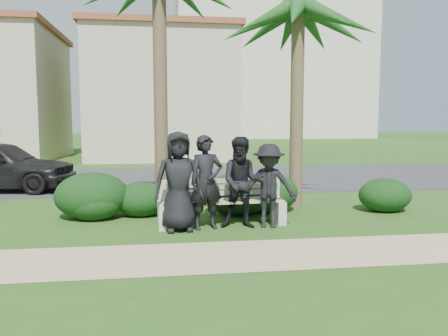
{
  "coord_description": "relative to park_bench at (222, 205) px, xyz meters",
  "views": [
    {
      "loc": [
        -0.96,
        -8.32,
        2.06
      ],
      "look_at": [
        0.33,
        1.0,
        1.08
      ],
      "focal_mm": 35.0,
      "sensor_mm": 36.0,
      "label": 1
    }
  ],
  "objects": [
    {
      "name": "man_d",
      "position": [
        0.9,
        -0.31,
        0.42
      ],
      "size": [
        1.17,
        0.82,
        1.65
      ],
      "primitive_type": "imported",
      "rotation": [
        0.0,
        0.0,
        -0.21
      ],
      "color": "black",
      "rests_on": "ground"
    },
    {
      "name": "man_b",
      "position": [
        -0.34,
        -0.29,
        0.51
      ],
      "size": [
        0.75,
        0.58,
        1.82
      ],
      "primitive_type": "imported",
      "rotation": [
        0.0,
        0.0,
        0.24
      ],
      "color": "black",
      "rests_on": "ground"
    },
    {
      "name": "hedge_f",
      "position": [
        3.96,
        0.84,
        -0.0
      ],
      "size": [
        1.23,
        1.01,
        0.8
      ],
      "primitive_type": "ellipsoid",
      "color": "black",
      "rests_on": "ground"
    },
    {
      "name": "stucco_bldg_right",
      "position": [
        -1.18,
        17.72,
        3.26
      ],
      "size": [
        8.4,
        8.4,
        7.3
      ],
      "color": "tan",
      "rests_on": "ground"
    },
    {
      "name": "man_c",
      "position": [
        0.37,
        -0.29,
        0.49
      ],
      "size": [
        0.98,
        0.82,
        1.79
      ],
      "primitive_type": "imported",
      "rotation": [
        0.0,
        0.0,
        -0.18
      ],
      "color": "black",
      "rests_on": "ground"
    },
    {
      "name": "footpath",
      "position": [
        -0.18,
        -2.08,
        -0.4
      ],
      "size": [
        30.0,
        1.6,
        0.01
      ],
      "primitive_type": "cube",
      "color": "tan",
      "rests_on": "ground"
    },
    {
      "name": "hedge_e",
      "position": [
        1.22,
        1.21,
        0.07
      ],
      "size": [
        1.45,
        1.2,
        0.95
      ],
      "primitive_type": "ellipsoid",
      "color": "black",
      "rests_on": "ground"
    },
    {
      "name": "ground",
      "position": [
        -0.18,
        -0.28,
        -0.4
      ],
      "size": [
        160.0,
        160.0,
        0.0
      ],
      "primitive_type": "plane",
      "color": "#245117",
      "rests_on": "ground"
    },
    {
      "name": "asphalt_street",
      "position": [
        -0.18,
        7.72,
        -0.4
      ],
      "size": [
        160.0,
        8.0,
        0.01
      ],
      "primitive_type": "cube",
      "color": "#2D2D30",
      "rests_on": "ground"
    },
    {
      "name": "hedge_a",
      "position": [
        -2.69,
        1.02,
        0.11
      ],
      "size": [
        1.58,
        1.31,
        1.03
      ],
      "primitive_type": "ellipsoid",
      "color": "black",
      "rests_on": "ground"
    },
    {
      "name": "palm_right",
      "position": [
        2.09,
        1.78,
        4.32
      ],
      "size": [
        3.0,
        3.0,
        5.69
      ],
      "color": "brown",
      "rests_on": "ground"
    },
    {
      "name": "park_bench",
      "position": [
        0.0,
        0.0,
        0.0
      ],
      "size": [
        2.57,
        0.72,
        0.89
      ],
      "rotation": [
        0.0,
        0.0,
        0.05
      ],
      "color": "#A79D8C",
      "rests_on": "ground"
    },
    {
      "name": "hedge_c",
      "position": [
        -1.65,
        1.11,
        -0.01
      ],
      "size": [
        1.19,
        0.98,
        0.78
      ],
      "primitive_type": "ellipsoid",
      "color": "black",
      "rests_on": "ground"
    },
    {
      "name": "hotel_tower",
      "position": [
        13.82,
        54.72,
        13.0
      ],
      "size": [
        26.0,
        18.0,
        37.3
      ],
      "color": "beige",
      "rests_on": "ground"
    },
    {
      "name": "hedge_b",
      "position": [
        -2.63,
        0.85,
        -0.02
      ],
      "size": [
        1.17,
        0.97,
        0.77
      ],
      "primitive_type": "ellipsoid",
      "color": "black",
      "rests_on": "ground"
    },
    {
      "name": "hedge_d",
      "position": [
        0.5,
        1.01,
        0.09
      ],
      "size": [
        1.5,
        1.24,
        0.98
      ],
      "primitive_type": "ellipsoid",
      "color": "black",
      "rests_on": "ground"
    },
    {
      "name": "man_a",
      "position": [
        -0.87,
        -0.36,
        0.55
      ],
      "size": [
        1.0,
        0.71,
        1.9
      ],
      "primitive_type": "imported",
      "rotation": [
        0.0,
        0.0,
        0.12
      ],
      "color": "black",
      "rests_on": "ground"
    }
  ]
}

